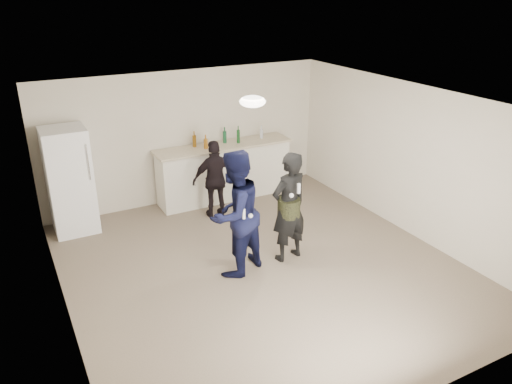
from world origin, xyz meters
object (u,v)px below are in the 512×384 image
counter (224,173)px  man (235,214)px  woman (289,207)px  spectator (216,180)px  fridge (70,181)px  shaker (207,143)px

counter → man: size_ratio=1.39×
woman → spectator: 1.92m
fridge → woman: size_ratio=1.05×
counter → spectator: 0.89m
counter → spectator: bearing=-124.2°
fridge → woman: bearing=-42.9°
man → woman: size_ratio=1.09×
counter → man: man is taller
counter → spectator: spectator is taller
fridge → woman: (2.72, -2.53, -0.04)m
fridge → spectator: size_ratio=1.26×
shaker → man: 2.68m
woman → spectator: bearing=-88.6°
man → fridge: bearing=-77.4°
fridge → man: 3.11m
fridge → man: bearing=-53.6°
counter → fridge: size_ratio=1.44×
man → spectator: man is taller
woman → spectator: size_ratio=1.20×
shaker → man: (-0.67, -2.59, -0.24)m
counter → woman: woman is taller
man → spectator: 1.93m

